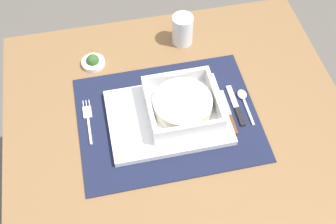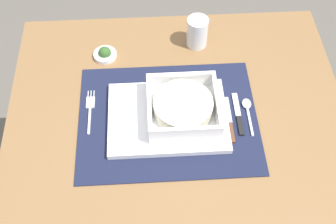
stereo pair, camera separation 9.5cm
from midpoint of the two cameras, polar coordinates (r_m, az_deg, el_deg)
The scene contains 11 objects.
ground_plane at distance 1.77m, azimuth 2.41°, elevation -14.44°, with size 6.00×6.00×0.00m, color #59544C.
dining_table at distance 1.21m, azimuth 3.43°, elevation -3.57°, with size 0.87×0.73×0.75m.
placemat at distance 1.10m, azimuth 2.48°, elevation -1.02°, with size 0.45×0.35×0.00m, color #191E38.
serving_plate at distance 1.09m, azimuth 2.45°, elevation -0.83°, with size 0.30×0.22×0.02m, color white.
porridge_bowl at distance 1.07m, azimuth 4.54°, elevation 0.48°, with size 0.18×0.18×0.05m.
fork at distance 1.12m, azimuth -7.79°, elevation 0.36°, with size 0.02×0.14×0.00m.
spoon at distance 1.14m, azimuth 12.71°, elevation 0.45°, with size 0.02×0.11×0.01m.
butter_knife at distance 1.12m, azimuth 11.64°, elevation -0.72°, with size 0.01×0.13×0.01m.
bread_knife at distance 1.11m, azimuth 10.53°, elevation -1.48°, with size 0.01×0.14×0.01m.
drinking_glass at distance 1.25m, azimuth 6.06°, elevation 10.10°, with size 0.06×0.06×0.09m.
condiment_saucer at distance 1.23m, azimuth -6.07°, elevation 7.45°, with size 0.06×0.06×0.04m.
Camera 2 is at (-0.06, -0.64, 1.65)m, focal length 46.54 mm.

